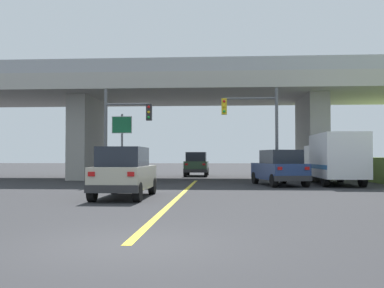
{
  "coord_description": "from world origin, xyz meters",
  "views": [
    {
      "loc": [
        1.76,
        -8.32,
        1.64
      ],
      "look_at": [
        -0.11,
        20.14,
        2.44
      ],
      "focal_mm": 42.57,
      "sensor_mm": 36.0,
      "label": 1
    }
  ],
  "objects_px": {
    "suv_lead": "(124,172)",
    "sedan_oncoming": "(197,164)",
    "suv_crossing": "(279,168)",
    "highway_sign": "(122,132)",
    "traffic_signal_farside": "(121,126)",
    "box_truck": "(335,158)",
    "traffic_signal_nearside": "(258,122)"
  },
  "relations": [
    {
      "from": "suv_lead",
      "to": "sedan_oncoming",
      "type": "bearing_deg",
      "value": 85.24
    },
    {
      "from": "suv_crossing",
      "to": "highway_sign",
      "type": "relative_size",
      "value": 1.09
    },
    {
      "from": "suv_crossing",
      "to": "traffic_signal_farside",
      "type": "distance_m",
      "value": 9.45
    },
    {
      "from": "traffic_signal_farside",
      "to": "box_truck",
      "type": "bearing_deg",
      "value": 4.81
    },
    {
      "from": "traffic_signal_farside",
      "to": "traffic_signal_nearside",
      "type": "bearing_deg",
      "value": 6.96
    },
    {
      "from": "traffic_signal_farside",
      "to": "highway_sign",
      "type": "relative_size",
      "value": 1.22
    },
    {
      "from": "sedan_oncoming",
      "to": "traffic_signal_farside",
      "type": "xyz_separation_m",
      "value": [
        -3.71,
        -12.56,
        2.43
      ]
    },
    {
      "from": "suv_lead",
      "to": "traffic_signal_farside",
      "type": "distance_m",
      "value": 8.76
    },
    {
      "from": "suv_lead",
      "to": "traffic_signal_farside",
      "type": "relative_size",
      "value": 0.83
    },
    {
      "from": "box_truck",
      "to": "traffic_signal_nearside",
      "type": "xyz_separation_m",
      "value": [
        -4.46,
        -0.07,
        2.11
      ]
    },
    {
      "from": "suv_lead",
      "to": "highway_sign",
      "type": "relative_size",
      "value": 1.01
    },
    {
      "from": "suv_lead",
      "to": "traffic_signal_farside",
      "type": "xyz_separation_m",
      "value": [
        -1.98,
        8.18,
        2.43
      ]
    },
    {
      "from": "traffic_signal_nearside",
      "to": "traffic_signal_farside",
      "type": "distance_m",
      "value": 8.06
    },
    {
      "from": "box_truck",
      "to": "highway_sign",
      "type": "relative_size",
      "value": 1.52
    },
    {
      "from": "suv_crossing",
      "to": "traffic_signal_farside",
      "type": "bearing_deg",
      "value": 168.61
    },
    {
      "from": "traffic_signal_nearside",
      "to": "traffic_signal_farside",
      "type": "relative_size",
      "value": 1.03
    },
    {
      "from": "highway_sign",
      "to": "suv_crossing",
      "type": "bearing_deg",
      "value": -23.54
    },
    {
      "from": "box_truck",
      "to": "sedan_oncoming",
      "type": "height_order",
      "value": "box_truck"
    },
    {
      "from": "box_truck",
      "to": "sedan_oncoming",
      "type": "relative_size",
      "value": 1.57
    },
    {
      "from": "suv_lead",
      "to": "traffic_signal_nearside",
      "type": "xyz_separation_m",
      "value": [
        6.02,
        9.16,
        2.67
      ]
    },
    {
      "from": "suv_lead",
      "to": "highway_sign",
      "type": "height_order",
      "value": "highway_sign"
    },
    {
      "from": "suv_lead",
      "to": "traffic_signal_farside",
      "type": "bearing_deg",
      "value": 103.61
    },
    {
      "from": "suv_lead",
      "to": "suv_crossing",
      "type": "relative_size",
      "value": 0.93
    },
    {
      "from": "box_truck",
      "to": "traffic_signal_farside",
      "type": "height_order",
      "value": "traffic_signal_farside"
    },
    {
      "from": "suv_lead",
      "to": "traffic_signal_nearside",
      "type": "bearing_deg",
      "value": 56.69
    },
    {
      "from": "box_truck",
      "to": "sedan_oncoming",
      "type": "distance_m",
      "value": 14.48
    },
    {
      "from": "sedan_oncoming",
      "to": "traffic_signal_nearside",
      "type": "xyz_separation_m",
      "value": [
        4.29,
        -11.59,
        2.67
      ]
    },
    {
      "from": "traffic_signal_nearside",
      "to": "highway_sign",
      "type": "relative_size",
      "value": 1.26
    },
    {
      "from": "highway_sign",
      "to": "suv_lead",
      "type": "bearing_deg",
      "value": -77.0
    },
    {
      "from": "highway_sign",
      "to": "traffic_signal_nearside",
      "type": "bearing_deg",
      "value": -21.49
    },
    {
      "from": "sedan_oncoming",
      "to": "traffic_signal_farside",
      "type": "bearing_deg",
      "value": -106.44
    },
    {
      "from": "suv_lead",
      "to": "box_truck",
      "type": "relative_size",
      "value": 0.67
    }
  ]
}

